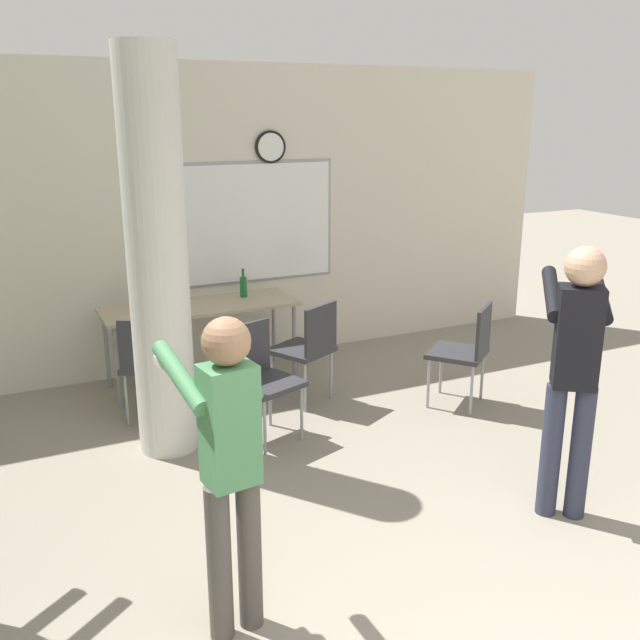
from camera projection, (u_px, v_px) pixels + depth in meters
name	position (u px, v px, depth m)	size (l,w,h in m)	color
wall_back	(182.00, 221.00, 6.54)	(8.00, 0.15, 2.80)	beige
support_pillar	(157.00, 260.00, 4.85)	(0.42, 0.42, 2.80)	silver
folding_table	(200.00, 311.00, 6.31)	(1.71, 0.62, 0.73)	tan
bottle_on_table	(243.00, 286.00, 6.54)	(0.06, 0.06, 0.27)	#1E6B2D
chair_mid_room	(466.00, 347.00, 5.84)	(0.62, 0.62, 0.87)	#2D2D33
chair_table_left	(151.00, 360.00, 5.54)	(0.60, 0.60, 0.87)	#2D2D33
chair_table_front	(260.00, 373.00, 5.26)	(0.56, 0.56, 0.87)	#2D2D33
chair_table_right	(308.00, 345.00, 5.91)	(0.59, 0.59, 0.87)	#2D2D33
person_playing_front	(228.00, 454.00, 3.16)	(0.39, 0.60, 1.55)	#514C47
person_playing_side	(574.00, 362.00, 4.12)	(0.60, 0.67, 1.66)	#2D3347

